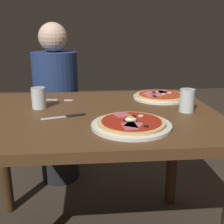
% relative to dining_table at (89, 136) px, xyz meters
% --- Properties ---
extents(dining_table, '(1.19, 0.87, 0.77)m').
position_rel_dining_table_xyz_m(dining_table, '(0.00, 0.00, 0.00)').
color(dining_table, brown).
rests_on(dining_table, ground).
extents(pizza_foreground, '(0.32, 0.32, 0.05)m').
position_rel_dining_table_xyz_m(pizza_foreground, '(0.16, -0.21, 0.13)').
color(pizza_foreground, white).
rests_on(pizza_foreground, dining_table).
extents(pizza_across_left, '(0.29, 0.29, 0.03)m').
position_rel_dining_table_xyz_m(pizza_across_left, '(0.39, 0.23, 0.13)').
color(pizza_across_left, white).
rests_on(pizza_across_left, dining_table).
extents(water_glass_near, '(0.07, 0.07, 0.11)m').
position_rel_dining_table_xyz_m(water_glass_near, '(0.45, -0.03, 0.16)').
color(water_glass_near, silver).
rests_on(water_glass_near, dining_table).
extents(water_glass_far, '(0.07, 0.07, 0.10)m').
position_rel_dining_table_xyz_m(water_glass_far, '(-0.24, 0.09, 0.16)').
color(water_glass_far, silver).
rests_on(water_glass_far, dining_table).
extents(fork, '(0.16, 0.04, 0.00)m').
position_rel_dining_table_xyz_m(fork, '(-0.18, 0.24, 0.12)').
color(fork, silver).
rests_on(fork, dining_table).
extents(knife, '(0.19, 0.08, 0.01)m').
position_rel_dining_table_xyz_m(knife, '(-0.10, -0.07, 0.12)').
color(knife, silver).
rests_on(knife, dining_table).
extents(diner_person, '(0.32, 0.32, 1.18)m').
position_rel_dining_table_xyz_m(diner_person, '(-0.24, 0.77, -0.09)').
color(diner_person, black).
rests_on(diner_person, ground).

